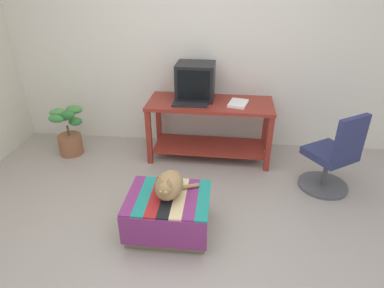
{
  "coord_description": "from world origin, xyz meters",
  "views": [
    {
      "loc": [
        0.37,
        -2.02,
        2.07
      ],
      "look_at": [
        0.07,
        0.85,
        0.55
      ],
      "focal_mm": 30.58,
      "sensor_mm": 36.0,
      "label": 1
    }
  ],
  "objects_px": {
    "tv_monitor": "(195,82)",
    "cat": "(169,185)",
    "desk": "(210,120)",
    "keyboard": "(190,104)",
    "potted_plant": "(69,132)",
    "ottoman_with_blanket": "(169,213)",
    "office_chair": "(334,158)",
    "book": "(238,103)"
  },
  "relations": [
    {
      "from": "tv_monitor",
      "to": "cat",
      "type": "distance_m",
      "value": 1.55
    },
    {
      "from": "desk",
      "to": "keyboard",
      "type": "bearing_deg",
      "value": -148.7
    },
    {
      "from": "desk",
      "to": "tv_monitor",
      "type": "xyz_separation_m",
      "value": [
        -0.19,
        0.1,
        0.44
      ]
    },
    {
      "from": "potted_plant",
      "to": "cat",
      "type": "bearing_deg",
      "value": -40.38
    },
    {
      "from": "ottoman_with_blanket",
      "to": "desk",
      "type": "bearing_deg",
      "value": 78.66
    },
    {
      "from": "ottoman_with_blanket",
      "to": "cat",
      "type": "xyz_separation_m",
      "value": [
        0.01,
        0.02,
        0.29
      ]
    },
    {
      "from": "ottoman_with_blanket",
      "to": "office_chair",
      "type": "relative_size",
      "value": 0.8
    },
    {
      "from": "cat",
      "to": "ottoman_with_blanket",
      "type": "bearing_deg",
      "value": -119.24
    },
    {
      "from": "desk",
      "to": "book",
      "type": "xyz_separation_m",
      "value": [
        0.32,
        -0.05,
        0.24
      ]
    },
    {
      "from": "tv_monitor",
      "to": "office_chair",
      "type": "relative_size",
      "value": 0.51
    },
    {
      "from": "book",
      "to": "ottoman_with_blanket",
      "type": "relative_size",
      "value": 0.37
    },
    {
      "from": "tv_monitor",
      "to": "office_chair",
      "type": "distance_m",
      "value": 1.73
    },
    {
      "from": "cat",
      "to": "office_chair",
      "type": "relative_size",
      "value": 0.44
    },
    {
      "from": "keyboard",
      "to": "book",
      "type": "distance_m",
      "value": 0.56
    },
    {
      "from": "keyboard",
      "to": "office_chair",
      "type": "height_order",
      "value": "office_chair"
    },
    {
      "from": "tv_monitor",
      "to": "cat",
      "type": "height_order",
      "value": "tv_monitor"
    },
    {
      "from": "book",
      "to": "ottoman_with_blanket",
      "type": "xyz_separation_m",
      "value": [
        -0.6,
        -1.34,
        -0.55
      ]
    },
    {
      "from": "cat",
      "to": "potted_plant",
      "type": "xyz_separation_m",
      "value": [
        -1.49,
        1.27,
        -0.18
      ]
    },
    {
      "from": "book",
      "to": "office_chair",
      "type": "relative_size",
      "value": 0.3
    },
    {
      "from": "ottoman_with_blanket",
      "to": "potted_plant",
      "type": "height_order",
      "value": "potted_plant"
    },
    {
      "from": "ottoman_with_blanket",
      "to": "potted_plant",
      "type": "distance_m",
      "value": 1.96
    },
    {
      "from": "book",
      "to": "office_chair",
      "type": "distance_m",
      "value": 1.18
    },
    {
      "from": "tv_monitor",
      "to": "keyboard",
      "type": "bearing_deg",
      "value": -98.97
    },
    {
      "from": "desk",
      "to": "keyboard",
      "type": "height_order",
      "value": "keyboard"
    },
    {
      "from": "desk",
      "to": "cat",
      "type": "relative_size",
      "value": 3.82
    },
    {
      "from": "keyboard",
      "to": "potted_plant",
      "type": "relative_size",
      "value": 0.65
    },
    {
      "from": "book",
      "to": "cat",
      "type": "xyz_separation_m",
      "value": [
        -0.59,
        -1.32,
        -0.26
      ]
    },
    {
      "from": "office_chair",
      "to": "book",
      "type": "bearing_deg",
      "value": -62.71
    },
    {
      "from": "desk",
      "to": "tv_monitor",
      "type": "relative_size",
      "value": 3.28
    },
    {
      "from": "book",
      "to": "office_chair",
      "type": "height_order",
      "value": "office_chair"
    },
    {
      "from": "book",
      "to": "potted_plant",
      "type": "relative_size",
      "value": 0.43
    },
    {
      "from": "tv_monitor",
      "to": "office_chair",
      "type": "bearing_deg",
      "value": -23.89
    },
    {
      "from": "office_chair",
      "to": "tv_monitor",
      "type": "bearing_deg",
      "value": -58.89
    },
    {
      "from": "tv_monitor",
      "to": "cat",
      "type": "relative_size",
      "value": 1.16
    },
    {
      "from": "desk",
      "to": "ottoman_with_blanket",
      "type": "xyz_separation_m",
      "value": [
        -0.28,
        -1.39,
        -0.31
      ]
    },
    {
      "from": "desk",
      "to": "office_chair",
      "type": "xyz_separation_m",
      "value": [
        1.31,
        -0.6,
        -0.11
      ]
    },
    {
      "from": "tv_monitor",
      "to": "ottoman_with_blanket",
      "type": "height_order",
      "value": "tv_monitor"
    },
    {
      "from": "desk",
      "to": "potted_plant",
      "type": "relative_size",
      "value": 2.39
    },
    {
      "from": "cat",
      "to": "potted_plant",
      "type": "bearing_deg",
      "value": 144.26
    },
    {
      "from": "desk",
      "to": "tv_monitor",
      "type": "bearing_deg",
      "value": 152.04
    },
    {
      "from": "tv_monitor",
      "to": "cat",
      "type": "xyz_separation_m",
      "value": [
        -0.08,
        -1.48,
        -0.45
      ]
    },
    {
      "from": "desk",
      "to": "office_chair",
      "type": "height_order",
      "value": "office_chair"
    }
  ]
}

